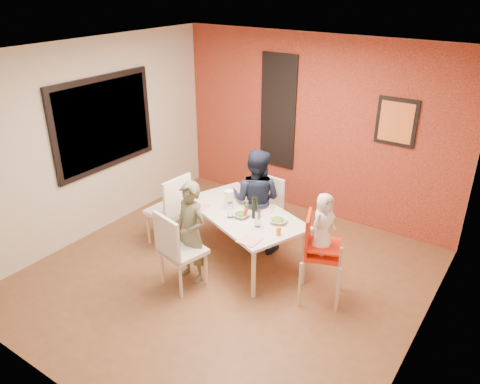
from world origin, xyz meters
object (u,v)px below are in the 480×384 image
Objects in this scene: toddler at (323,223)px; wine_bottle at (255,207)px; child_near at (191,233)px; paper_towel_roll at (229,200)px; chair_far at (266,206)px; chair_near at (176,247)px; chair_left at (172,207)px; dining_table at (244,216)px; child_far at (256,200)px; high_chair at (318,250)px.

toddler is 1.00m from wine_bottle.
child_near is 0.72m from paper_towel_roll.
chair_far is 1.32× the size of toddler.
wine_bottle is at bearing -104.50° from chair_near.
child_near is (0.72, -0.45, 0.06)m from chair_left.
dining_table is 0.59m from chair_far.
dining_table is 6.57× the size of wine_bottle.
child_near is 0.91× the size of child_far.
wine_bottle reaches higher than paper_towel_roll.
chair_near is 1.34m from child_far.
chair_far is at bearing 136.14° from chair_left.
child_far reaches higher than wine_bottle.
chair_near is 1.42× the size of toddler.
child_far is at bearing 82.49° from toddler.
chair_near is 0.77× the size of child_near.
child_near is 1.84× the size of toddler.
toddler is (0.03, 0.02, 0.34)m from high_chair.
wine_bottle is (0.23, -0.38, 0.12)m from child_far.
chair_near reaches higher than dining_table.
wine_bottle is at bearing 105.40° from chair_left.
chair_left reaches higher than wine_bottle.
chair_near is 1.71m from toddler.
chair_left is at bearing 20.65° from child_far.
high_chair is 1.53× the size of toddler.
chair_left is (-0.99, -0.27, -0.04)m from dining_table.
chair_far is (0.26, 1.55, -0.04)m from chair_near.
toddler is (1.20, -0.78, 0.46)m from chair_far.
child_near reaches higher than chair_near.
toddler is at bearing -138.97° from chair_near.
chair_far is 0.65× the size of child_far.
chair_near is at bearing -117.57° from wine_bottle.
child_far is at bearing -88.00° from chair_near.
chair_near is 3.86× the size of paper_towel_roll.
child_far is 0.42m from paper_towel_roll.
wine_bottle is at bearing 58.79° from high_chair.
paper_towel_roll is at bearing 60.98° from high_chair.
chair_left is 0.81× the size of child_near.
wine_bottle is at bearing 97.73° from toddler.
chair_far is at bearing 34.58° from high_chair.
high_chair is at bearing -139.10° from chair_near.
high_chair reaches higher than dining_table.
toddler is (2.16, 0.07, 0.40)m from chair_left.
chair_far is at bearing -86.59° from chair_near.
dining_table is at bearing 77.11° from child_near.
chair_far is at bearing 92.18° from dining_table.
chair_far is 0.72× the size of child_near.
high_chair is 1.50m from child_near.
chair_near is 1.57m from chair_far.
chair_far is 0.86× the size of high_chair.
wine_bottle is at bearing 108.62° from child_far.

